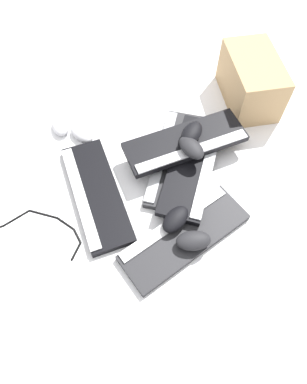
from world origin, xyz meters
The scene contains 14 objects.
ground_plane centered at (0.00, 0.00, 0.00)m, with size 3.20×3.20×0.00m, color white.
keyboard_0 centered at (0.24, -0.01, 0.01)m, with size 0.23×0.46×0.03m.
keyboard_1 centered at (-0.05, 0.11, 0.01)m, with size 0.44×0.39×0.03m.
keyboard_2 centered at (-0.04, -0.21, 0.01)m, with size 0.45×0.19×0.03m.
keyboard_3 centered at (0.02, 0.13, 0.04)m, with size 0.43×0.40×0.03m.
keyboard_4 centered at (-0.06, 0.15, 0.07)m, with size 0.17×0.45×0.03m.
mouse_0 centered at (-0.07, 0.17, 0.11)m, with size 0.11×0.07×0.04m, color black.
mouse_1 centered at (-0.39, -0.23, 0.02)m, with size 0.11×0.07×0.04m, color #B7B7BC.
mouse_2 centered at (0.27, 0.00, 0.05)m, with size 0.11×0.07×0.04m, color black.
mouse_3 centered at (-0.01, 0.14, 0.11)m, with size 0.11×0.07×0.04m, color black.
mouse_4 centered at (-0.31, -0.17, 0.02)m, with size 0.11×0.07×0.04m, color #B7B7BC.
mouse_5 centered at (0.18, -0.02, 0.05)m, with size 0.11×0.07×0.04m, color black.
cable_0 centered at (-0.01, -0.47, 0.00)m, with size 0.24×0.41×0.01m.
cardboard_box centered at (-0.21, 0.52, 0.10)m, with size 0.31×0.18×0.19m, color tan.
Camera 1 is at (0.59, -0.28, 1.04)m, focal length 32.00 mm.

